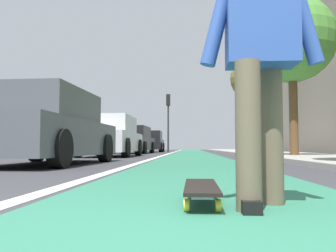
# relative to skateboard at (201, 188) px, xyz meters

# --- Properties ---
(ground_plane) EXTENTS (80.00, 80.00, 0.00)m
(ground_plane) POSITION_rel_skateboard_xyz_m (8.91, -0.04, -0.09)
(ground_plane) COLOR #38383D
(bike_lane_paint) EXTENTS (56.00, 2.15, 0.00)m
(bike_lane_paint) POSITION_rel_skateboard_xyz_m (22.91, -0.04, -0.09)
(bike_lane_paint) COLOR #2D7256
(bike_lane_paint) RESTS_ON ground
(lane_stripe_white) EXTENTS (52.00, 0.16, 0.01)m
(lane_stripe_white) POSITION_rel_skateboard_xyz_m (18.91, 1.18, -0.09)
(lane_stripe_white) COLOR silver
(lane_stripe_white) RESTS_ON ground
(sidewalk_curb) EXTENTS (52.00, 3.20, 0.10)m
(sidewalk_curb) POSITION_rel_skateboard_xyz_m (16.91, -3.57, -0.04)
(sidewalk_curb) COLOR #9E9B93
(sidewalk_curb) RESTS_ON ground
(building_facade) EXTENTS (40.00, 1.20, 10.56)m
(building_facade) POSITION_rel_skateboard_xyz_m (20.91, -6.48, 5.18)
(building_facade) COLOR gray
(building_facade) RESTS_ON ground
(skateboard) EXTENTS (0.84, 0.21, 0.11)m
(skateboard) POSITION_rel_skateboard_xyz_m (0.00, 0.00, 0.00)
(skateboard) COLOR yellow
(skateboard) RESTS_ON ground
(skater_person) EXTENTS (0.46, 0.72, 1.64)m
(skater_person) POSITION_rel_skateboard_xyz_m (-0.15, -0.35, 0.84)
(skater_person) COLOR brown
(skater_person) RESTS_ON ground
(parked_car_near) EXTENTS (4.36, 2.05, 1.48)m
(parked_car_near) POSITION_rel_skateboard_xyz_m (4.81, 2.97, 0.62)
(parked_car_near) COLOR #4C5156
(parked_car_near) RESTS_ON ground
(parked_car_mid) EXTENTS (4.42, 1.88, 1.49)m
(parked_car_mid) POSITION_rel_skateboard_xyz_m (10.89, 2.99, 0.62)
(parked_car_mid) COLOR silver
(parked_car_mid) RESTS_ON ground
(parked_car_far) EXTENTS (4.56, 1.99, 1.49)m
(parked_car_far) POSITION_rel_skateboard_xyz_m (17.49, 3.18, 0.62)
(parked_car_far) COLOR black
(parked_car_far) RESTS_ON ground
(parked_car_end) EXTENTS (4.52, 1.99, 1.50)m
(parked_car_end) POSITION_rel_skateboard_xyz_m (23.58, 2.95, 0.63)
(parked_car_end) COLOR black
(parked_car_end) RESTS_ON ground
(traffic_light) EXTENTS (0.33, 0.28, 4.07)m
(traffic_light) POSITION_rel_skateboard_xyz_m (22.87, 1.58, 2.73)
(traffic_light) COLOR #2D2D2D
(traffic_light) RESTS_ON ground
(street_tree_mid) EXTENTS (2.70, 2.70, 5.09)m
(street_tree_mid) POSITION_rel_skateboard_xyz_m (9.14, -3.17, 3.62)
(street_tree_mid) COLOR brown
(street_tree_mid) RESTS_ON ground
(street_tree_far) EXTENTS (2.20, 2.20, 5.06)m
(street_tree_far) POSITION_rel_skateboard_xyz_m (16.71, -3.17, 3.82)
(street_tree_far) COLOR brown
(street_tree_far) RESTS_ON ground
(pedestrian_distant) EXTENTS (0.46, 0.71, 1.63)m
(pedestrian_distant) POSITION_rel_skateboard_xyz_m (12.08, -2.97, 0.84)
(pedestrian_distant) COLOR #384260
(pedestrian_distant) RESTS_ON ground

